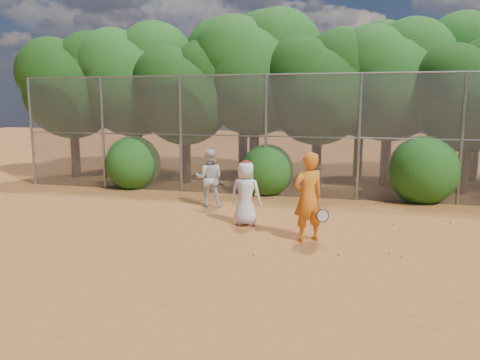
# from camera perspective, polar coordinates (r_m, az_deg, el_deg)

# --- Properties ---
(ground) EXTENTS (80.00, 80.00, 0.00)m
(ground) POSITION_cam_1_polar(r_m,az_deg,el_deg) (9.94, 2.11, -8.83)
(ground) COLOR #A95D26
(ground) RESTS_ON ground
(fence_back) EXTENTS (20.05, 0.09, 4.03)m
(fence_back) POSITION_cam_1_polar(r_m,az_deg,el_deg) (15.41, 6.39, 5.46)
(fence_back) COLOR gray
(fence_back) RESTS_ON ground
(tree_0) EXTENTS (4.38, 3.81, 6.00)m
(tree_0) POSITION_cam_1_polar(r_m,az_deg,el_deg) (20.71, -19.68, 11.20)
(tree_0) COLOR black
(tree_0) RESTS_ON ground
(tree_1) EXTENTS (4.64, 4.03, 6.35)m
(tree_1) POSITION_cam_1_polar(r_m,az_deg,el_deg) (19.90, -12.75, 12.28)
(tree_1) COLOR black
(tree_1) RESTS_ON ground
(tree_2) EXTENTS (3.99, 3.47, 5.47)m
(tree_2) POSITION_cam_1_polar(r_m,az_deg,el_deg) (18.23, -6.56, 10.89)
(tree_2) COLOR black
(tree_2) RESTS_ON ground
(tree_3) EXTENTS (4.89, 4.26, 6.70)m
(tree_3) POSITION_cam_1_polar(r_m,az_deg,el_deg) (18.53, 2.02, 13.44)
(tree_3) COLOR black
(tree_3) RESTS_ON ground
(tree_4) EXTENTS (4.19, 3.64, 5.73)m
(tree_4) POSITION_cam_1_polar(r_m,az_deg,el_deg) (17.54, 9.73, 11.45)
(tree_4) COLOR black
(tree_4) RESTS_ON ground
(tree_5) EXTENTS (4.51, 3.92, 6.17)m
(tree_5) POSITION_cam_1_polar(r_m,az_deg,el_deg) (18.33, 17.96, 11.94)
(tree_5) COLOR black
(tree_5) RESTS_ON ground
(tree_6) EXTENTS (3.86, 3.36, 5.29)m
(tree_6) POSITION_cam_1_polar(r_m,az_deg,el_deg) (17.64, 26.28, 9.66)
(tree_6) COLOR black
(tree_6) RESTS_ON ground
(tree_9) EXTENTS (4.83, 4.20, 6.62)m
(tree_9) POSITION_cam_1_polar(r_m,az_deg,el_deg) (22.41, -12.39, 12.40)
(tree_9) COLOR black
(tree_9) RESTS_ON ground
(tree_10) EXTENTS (5.15, 4.48, 7.06)m
(tree_10) POSITION_cam_1_polar(r_m,az_deg,el_deg) (20.91, 0.58, 13.63)
(tree_10) COLOR black
(tree_10) RESTS_ON ground
(tree_11) EXTENTS (4.64, 4.03, 6.35)m
(tree_11) POSITION_cam_1_polar(r_m,az_deg,el_deg) (19.90, 14.74, 12.20)
(tree_11) COLOR black
(tree_11) RESTS_ON ground
(bush_0) EXTENTS (2.00, 2.00, 2.00)m
(bush_0) POSITION_cam_1_polar(r_m,az_deg,el_deg) (17.58, -12.91, 2.33)
(bush_0) COLOR #194F13
(bush_0) RESTS_ON ground
(bush_1) EXTENTS (1.80, 1.80, 1.80)m
(bush_1) POSITION_cam_1_polar(r_m,az_deg,el_deg) (15.97, 3.32, 1.48)
(bush_1) COLOR #194F13
(bush_1) RESTS_ON ground
(bush_2) EXTENTS (2.20, 2.20, 2.20)m
(bush_2) POSITION_cam_1_polar(r_m,az_deg,el_deg) (15.80, 21.45, 1.48)
(bush_2) COLOR #194F13
(bush_2) RESTS_ON ground
(player_yellow) EXTENTS (0.94, 0.83, 2.03)m
(player_yellow) POSITION_cam_1_polar(r_m,az_deg,el_deg) (10.63, 8.31, -2.08)
(player_yellow) COLOR orange
(player_yellow) RESTS_ON ground
(player_teen) EXTENTS (0.85, 0.60, 1.67)m
(player_teen) POSITION_cam_1_polar(r_m,az_deg,el_deg) (11.90, 0.71, -1.61)
(player_teen) COLOR white
(player_teen) RESTS_ON ground
(player_white) EXTENTS (0.95, 0.83, 1.74)m
(player_white) POSITION_cam_1_polar(r_m,az_deg,el_deg) (14.07, -3.76, 0.25)
(player_white) COLOR silver
(player_white) RESTS_ON ground
(ball_0) EXTENTS (0.07, 0.07, 0.07)m
(ball_0) POSITION_cam_1_polar(r_m,az_deg,el_deg) (9.98, 12.02, -8.76)
(ball_0) COLOR #CFE229
(ball_0) RESTS_ON ground
(ball_1) EXTENTS (0.07, 0.07, 0.07)m
(ball_1) POSITION_cam_1_polar(r_m,az_deg,el_deg) (12.71, 18.14, -5.06)
(ball_1) COLOR #CFE229
(ball_1) RESTS_ON ground
(ball_2) EXTENTS (0.07, 0.07, 0.07)m
(ball_2) POSITION_cam_1_polar(r_m,az_deg,el_deg) (10.23, 19.06, -8.63)
(ball_2) COLOR #CFE229
(ball_2) RESTS_ON ground
(ball_3) EXTENTS (0.07, 0.07, 0.07)m
(ball_3) POSITION_cam_1_polar(r_m,az_deg,el_deg) (10.31, 17.79, -8.41)
(ball_3) COLOR #CFE229
(ball_3) RESTS_ON ground
(ball_4) EXTENTS (0.07, 0.07, 0.07)m
(ball_4) POSITION_cam_1_polar(r_m,az_deg,el_deg) (9.78, 1.78, -8.94)
(ball_4) COLOR #CFE229
(ball_4) RESTS_ON ground
(ball_5) EXTENTS (0.07, 0.07, 0.07)m
(ball_5) POSITION_cam_1_polar(r_m,az_deg,el_deg) (13.39, 24.31, -4.70)
(ball_5) COLOR #CFE229
(ball_5) RESTS_ON ground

